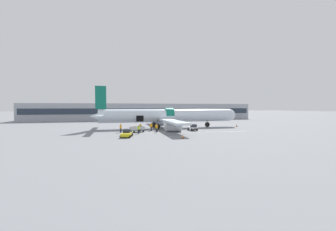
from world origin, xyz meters
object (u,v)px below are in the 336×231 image
ground_crew_driver (151,127)px  airplane (167,116)px  baggage_cart_loading (138,129)px  ground_crew_loader_b (141,127)px  ground_crew_marshal (139,129)px  baggage_tug_lead (127,134)px  ground_crew_supervisor (156,127)px  baggage_tug_mid (193,128)px  ground_crew_helper (157,128)px  suitcase_on_tarmac_upright (126,131)px  ground_crew_loader_a (121,128)px

ground_crew_driver → airplane: bearing=48.1°
baggage_cart_loading → ground_crew_driver: (3.09, 1.35, 0.31)m
ground_crew_loader_b → ground_crew_marshal: ground_crew_marshal is taller
baggage_tug_lead → airplane: bearing=52.4°
baggage_cart_loading → ground_crew_supervisor: size_ratio=2.41×
baggage_tug_mid → ground_crew_helper: 8.36m
ground_crew_marshal → suitcase_on_tarmac_upright: 2.88m
ground_crew_loader_a → suitcase_on_tarmac_upright: (1.03, -0.91, -0.62)m
ground_crew_supervisor → suitcase_on_tarmac_upright: size_ratio=2.07×
ground_crew_helper → ground_crew_marshal: (-3.93, -1.49, 0.04)m
baggage_tug_lead → ground_crew_marshal: (2.45, 4.07, 0.29)m
airplane → baggage_tug_lead: (-10.41, -13.49, -2.34)m
ground_crew_loader_b → ground_crew_driver: ground_crew_driver is taller
baggage_tug_mid → ground_crew_helper: ground_crew_helper is taller
baggage_tug_mid → ground_crew_loader_b: 11.59m
ground_crew_marshal → suitcase_on_tarmac_upright: ground_crew_marshal is taller
baggage_tug_mid → ground_crew_driver: size_ratio=1.57×
baggage_tug_mid → ground_crew_loader_b: ground_crew_loader_b is taller
ground_crew_supervisor → ground_crew_loader_a: bearing=-172.3°
ground_crew_loader_a → ground_crew_marshal: ground_crew_loader_a is taller
ground_crew_loader_b → ground_crew_helper: bearing=-51.6°
baggage_cart_loading → ground_crew_supervisor: (4.13, 0.81, 0.24)m
baggage_cart_loading → ground_crew_supervisor: bearing=11.1°
ground_crew_helper → ground_crew_loader_a: bearing=172.2°
baggage_tug_lead → ground_crew_loader_a: 6.64m
baggage_tug_mid → ground_crew_helper: size_ratio=1.70×
ground_crew_supervisor → suitcase_on_tarmac_upright: ground_crew_supervisor is taller
baggage_tug_mid → ground_crew_driver: ground_crew_driver is taller
ground_crew_loader_a → baggage_tug_mid: bearing=0.1°
ground_crew_supervisor → ground_crew_marshal: (-4.18, -3.52, 0.03)m
ground_crew_loader_b → baggage_tug_lead: bearing=-110.1°
ground_crew_supervisor → baggage_tug_lead: bearing=-131.2°
airplane → baggage_cart_loading: (-7.90, -6.71, -2.33)m
baggage_tug_lead → suitcase_on_tarmac_upright: size_ratio=4.41×
ground_crew_marshal → ground_crew_supervisor: bearing=40.1°
airplane → ground_crew_supervisor: bearing=-122.6°
baggage_tug_lead → ground_crew_loader_a: bearing=97.9°
ground_crew_driver → ground_crew_helper: 2.69m
baggage_tug_mid → suitcase_on_tarmac_upright: 14.59m
baggage_cart_loading → ground_crew_loader_a: size_ratio=2.14×
airplane → ground_crew_helper: 9.14m
ground_crew_helper → suitcase_on_tarmac_upright: size_ratio=2.05×
ground_crew_loader_a → suitcase_on_tarmac_upright: size_ratio=2.32×
baggage_tug_lead → ground_crew_helper: bearing=41.1°
ground_crew_loader_b → suitcase_on_tarmac_upright: bearing=-132.0°
ground_crew_supervisor → ground_crew_helper: 2.05m
baggage_tug_lead → baggage_tug_mid: size_ratio=1.26×
baggage_tug_mid → ground_crew_loader_a: (-15.59, -0.03, 0.35)m
ground_crew_helper → ground_crew_marshal: ground_crew_marshal is taller
ground_crew_loader_a → airplane: bearing=31.5°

